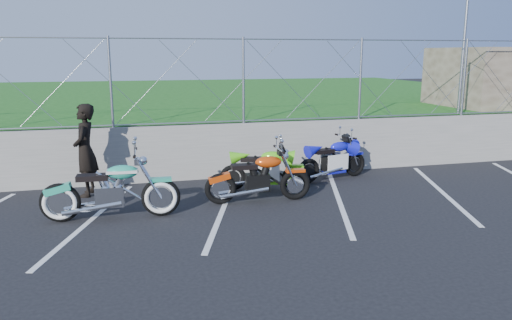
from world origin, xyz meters
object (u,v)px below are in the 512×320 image
object	(u,v)px
naked_orange	(260,180)
person_standing	(85,150)
cruiser_turquoise	(113,193)
sportbike_green	(265,171)
sportbike_blue	(334,161)

from	to	relation	value
naked_orange	person_standing	size ratio (longest dim) A/B	1.12
cruiser_turquoise	person_standing	xyz separation A→B (m)	(-0.55, 1.73, 0.47)
sportbike_green	person_standing	size ratio (longest dim) A/B	0.98
person_standing	naked_orange	bearing A→B (deg)	75.84
cruiser_turquoise	person_standing	world-z (taller)	person_standing
sportbike_green	sportbike_blue	distance (m)	1.89
person_standing	sportbike_blue	bearing A→B (deg)	97.45
naked_orange	sportbike_blue	bearing A→B (deg)	34.37
sportbike_green	person_standing	distance (m)	3.79
naked_orange	sportbike_blue	size ratio (longest dim) A/B	1.12
cruiser_turquoise	person_standing	size ratio (longest dim) A/B	1.28
cruiser_turquoise	person_standing	bearing A→B (deg)	111.05
naked_orange	sportbike_green	bearing A→B (deg)	69.92
naked_orange	sportbike_green	xyz separation A→B (m)	(0.33, 0.79, -0.03)
cruiser_turquoise	sportbike_green	size ratio (longest dim) A/B	1.31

